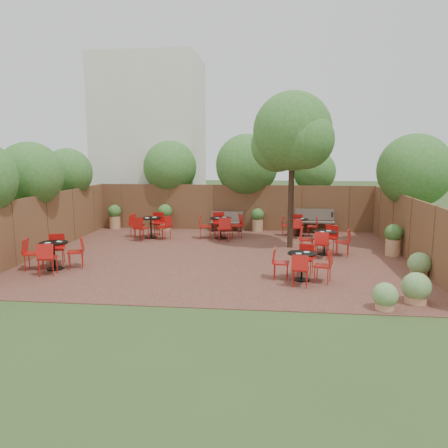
# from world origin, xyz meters

# --- Properties ---
(ground) EXTENTS (80.00, 80.00, 0.00)m
(ground) POSITION_xyz_m (0.00, 0.00, 0.00)
(ground) COLOR #354F23
(ground) RESTS_ON ground
(courtyard_paving) EXTENTS (12.00, 10.00, 0.02)m
(courtyard_paving) POSITION_xyz_m (0.00, 0.00, 0.01)
(courtyard_paving) COLOR #3D1D19
(courtyard_paving) RESTS_ON ground
(fence_back) EXTENTS (12.00, 0.08, 2.00)m
(fence_back) POSITION_xyz_m (0.00, 5.00, 1.00)
(fence_back) COLOR #53331E
(fence_back) RESTS_ON ground
(fence_left) EXTENTS (0.08, 10.00, 2.00)m
(fence_left) POSITION_xyz_m (-6.00, 0.00, 1.00)
(fence_left) COLOR #53331E
(fence_left) RESTS_ON ground
(fence_right) EXTENTS (0.08, 10.00, 2.00)m
(fence_right) POSITION_xyz_m (6.00, 0.00, 1.00)
(fence_right) COLOR #53331E
(fence_right) RESTS_ON ground
(neighbour_building) EXTENTS (5.00, 4.00, 8.00)m
(neighbour_building) POSITION_xyz_m (-4.50, 8.00, 4.00)
(neighbour_building) COLOR silver
(neighbour_building) RESTS_ON ground
(overhang_foliage) EXTENTS (15.71, 10.60, 2.76)m
(overhang_foliage) POSITION_xyz_m (-1.03, 3.01, 2.72)
(overhang_foliage) COLOR #316621
(overhang_foliage) RESTS_ON ground
(courtyard_tree) EXTENTS (2.86, 2.77, 5.48)m
(courtyard_tree) POSITION_xyz_m (2.30, 1.57, 3.96)
(courtyard_tree) COLOR black
(courtyard_tree) RESTS_ON courtyard_paving
(park_bench_left) EXTENTS (1.37, 0.47, 0.84)m
(park_bench_left) POSITION_xyz_m (-0.28, 4.62, 0.45)
(park_bench_left) COLOR brown
(park_bench_left) RESTS_ON courtyard_paving
(park_bench_right) EXTENTS (1.65, 0.56, 1.01)m
(park_bench_right) POSITION_xyz_m (3.46, 4.63, 0.54)
(park_bench_right) COLOR brown
(park_bench_right) RESTS_ON courtyard_paving
(bistro_tables) EXTENTS (9.74, 7.92, 0.96)m
(bistro_tables) POSITION_xyz_m (-0.24, 0.86, 0.48)
(bistro_tables) COLOR black
(bistro_tables) RESTS_ON courtyard_paving
(planters) EXTENTS (11.56, 4.64, 1.14)m
(planters) POSITION_xyz_m (-0.69, 3.68, 0.60)
(planters) COLOR tan
(planters) RESTS_ON courtyard_paving
(low_shrubs) EXTENTS (2.16, 3.34, 0.71)m
(low_shrubs) POSITION_xyz_m (5.01, -3.46, 0.34)
(low_shrubs) COLOR tan
(low_shrubs) RESTS_ON courtyard_paving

